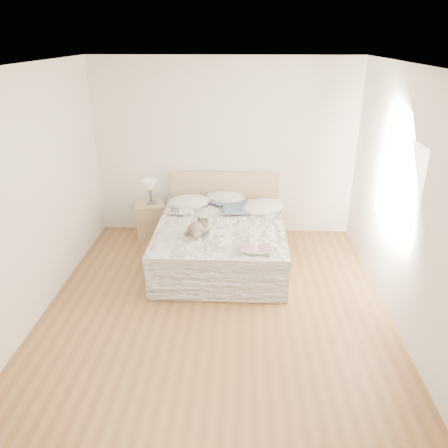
# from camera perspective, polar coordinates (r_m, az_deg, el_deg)

# --- Properties ---
(floor) EXTENTS (4.00, 4.50, 0.00)m
(floor) POSITION_cam_1_polar(r_m,az_deg,el_deg) (5.26, -1.02, -10.83)
(floor) COLOR brown
(floor) RESTS_ON ground
(ceiling) EXTENTS (4.00, 4.50, 0.00)m
(ceiling) POSITION_cam_1_polar(r_m,az_deg,el_deg) (4.34, -1.29, 20.00)
(ceiling) COLOR white
(ceiling) RESTS_ON ground
(wall_back) EXTENTS (4.00, 0.02, 2.70)m
(wall_back) POSITION_cam_1_polar(r_m,az_deg,el_deg) (6.78, 0.06, 9.76)
(wall_back) COLOR white
(wall_back) RESTS_ON ground
(wall_front) EXTENTS (4.00, 0.02, 2.70)m
(wall_front) POSITION_cam_1_polar(r_m,az_deg,el_deg) (2.65, -4.27, -14.22)
(wall_front) COLOR white
(wall_front) RESTS_ON ground
(wall_left) EXTENTS (0.02, 4.50, 2.70)m
(wall_left) POSITION_cam_1_polar(r_m,az_deg,el_deg) (5.15, -23.96, 3.17)
(wall_left) COLOR white
(wall_left) RESTS_ON ground
(wall_right) EXTENTS (0.02, 4.50, 2.70)m
(wall_right) POSITION_cam_1_polar(r_m,az_deg,el_deg) (4.93, 22.77, 2.49)
(wall_right) COLOR white
(wall_right) RESTS_ON ground
(window) EXTENTS (0.02, 1.30, 1.10)m
(window) POSITION_cam_1_polar(r_m,az_deg,el_deg) (5.16, 21.77, 4.73)
(window) COLOR white
(window) RESTS_ON wall_right
(bed) EXTENTS (1.72, 2.14, 1.00)m
(bed) POSITION_cam_1_polar(r_m,az_deg,el_deg) (6.14, -0.37, -2.15)
(bed) COLOR tan
(bed) RESTS_ON floor
(nightstand) EXTENTS (0.54, 0.50, 0.56)m
(nightstand) POSITION_cam_1_polar(r_m,az_deg,el_deg) (6.95, -9.53, 0.47)
(nightstand) COLOR tan
(nightstand) RESTS_ON floor
(table_lamp) EXTENTS (0.26, 0.26, 0.37)m
(table_lamp) POSITION_cam_1_polar(r_m,az_deg,el_deg) (6.77, -9.63, 4.82)
(table_lamp) COLOR #504B46
(table_lamp) RESTS_ON nightstand
(pillow_left) EXTENTS (0.75, 0.63, 0.19)m
(pillow_left) POSITION_cam_1_polar(r_m,az_deg,el_deg) (6.61, -4.60, 2.88)
(pillow_left) COLOR silver
(pillow_left) RESTS_ON bed
(pillow_middle) EXTENTS (0.68, 0.54, 0.18)m
(pillow_middle) POSITION_cam_1_polar(r_m,az_deg,el_deg) (6.77, 0.16, 3.46)
(pillow_middle) COLOR silver
(pillow_middle) RESTS_ON bed
(pillow_right) EXTENTS (0.81, 0.74, 0.20)m
(pillow_right) POSITION_cam_1_polar(r_m,az_deg,el_deg) (6.43, 5.10, 2.23)
(pillow_right) COLOR silver
(pillow_right) RESTS_ON bed
(blouse) EXTENTS (0.66, 0.70, 0.02)m
(blouse) POSITION_cam_1_polar(r_m,az_deg,el_deg) (6.44, 1.59, 2.26)
(blouse) COLOR #3A4F6D
(blouse) RESTS_ON bed
(photo_book) EXTENTS (0.34, 0.26, 0.02)m
(photo_book) POSITION_cam_1_polar(r_m,az_deg,el_deg) (6.29, -5.70, 1.63)
(photo_book) COLOR silver
(photo_book) RESTS_ON bed
(childrens_book) EXTENTS (0.39, 0.28, 0.02)m
(childrens_book) POSITION_cam_1_polar(r_m,az_deg,el_deg) (5.20, 4.32, -3.23)
(childrens_book) COLOR beige
(childrens_book) RESTS_ON bed
(teddy_bear) EXTENTS (0.36, 0.41, 0.18)m
(teddy_bear) POSITION_cam_1_polar(r_m,az_deg,el_deg) (5.54, -3.74, -1.22)
(teddy_bear) COLOR brown
(teddy_bear) RESTS_ON bed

